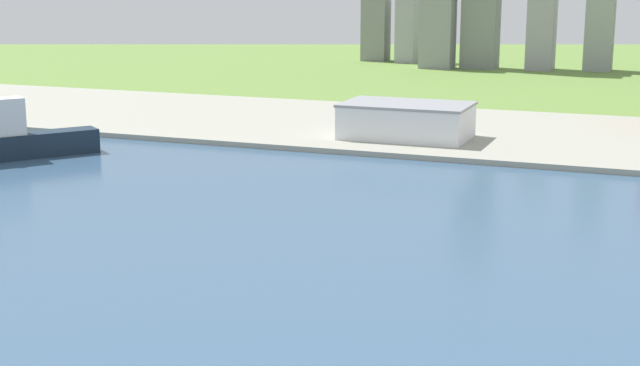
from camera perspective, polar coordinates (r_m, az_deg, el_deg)
name	(u,v)px	position (r m, az deg, el deg)	size (l,w,h in m)	color
ground_plane	(332,240)	(266.33, 0.72, -3.48)	(2400.00, 2400.00, 0.00)	olive
water_bay	(239,308)	(213.92, -4.98, -7.63)	(840.00, 360.00, 0.15)	#385675
industrial_pier	(473,132)	(444.88, 9.33, 3.08)	(840.00, 140.00, 2.50)	#99998A
cargo_ship	(13,137)	(400.15, -18.24, 2.70)	(46.48, 56.65, 33.16)	#192838
warehouse_main	(406,120)	(417.59, 5.31, 3.84)	(56.39, 35.22, 15.59)	white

